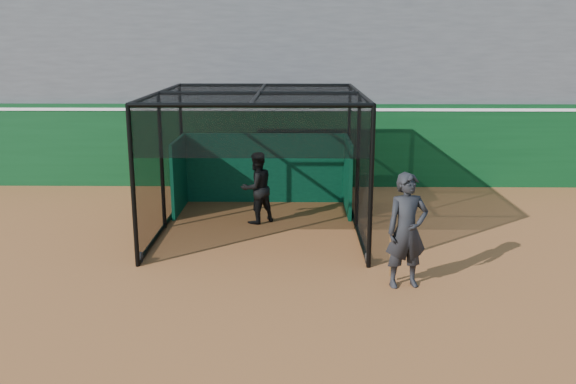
{
  "coord_description": "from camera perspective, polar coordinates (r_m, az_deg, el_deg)",
  "views": [
    {
      "loc": [
        0.68,
        -9.79,
        4.35
      ],
      "look_at": [
        0.52,
        2.0,
        1.4
      ],
      "focal_mm": 38.0,
      "sensor_mm": 36.0,
      "label": 1
    }
  ],
  "objects": [
    {
      "name": "outfield_wall",
      "position": [
        18.55,
        -1.32,
        4.54
      ],
      "size": [
        50.0,
        0.5,
        2.5
      ],
      "color": "#093616",
      "rests_on": "ground"
    },
    {
      "name": "batter",
      "position": [
        14.76,
        -2.95,
        0.4
      ],
      "size": [
        1.08,
        1.04,
        1.75
      ],
      "primitive_type": "imported",
      "rotation": [
        0.0,
        0.0,
        3.78
      ],
      "color": "black",
      "rests_on": "ground"
    },
    {
      "name": "batting_cage",
      "position": [
        14.16,
        -2.68,
        2.78
      ],
      "size": [
        4.65,
        5.2,
        3.18
      ],
      "color": "black",
      "rests_on": "ground"
    },
    {
      "name": "on_deck_player",
      "position": [
        11.06,
        11.05,
        -3.58
      ],
      "size": [
        0.85,
        0.65,
        2.1
      ],
      "color": "black",
      "rests_on": "ground"
    },
    {
      "name": "ground",
      "position": [
        10.73,
        -2.95,
        -9.88
      ],
      "size": [
        120.0,
        120.0,
        0.0
      ],
      "primitive_type": "plane",
      "color": "brown",
      "rests_on": "ground"
    },
    {
      "name": "grandstand",
      "position": [
        22.07,
        -1.01,
        14.37
      ],
      "size": [
        50.0,
        7.85,
        8.95
      ],
      "color": "#4C4C4F",
      "rests_on": "ground"
    }
  ]
}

